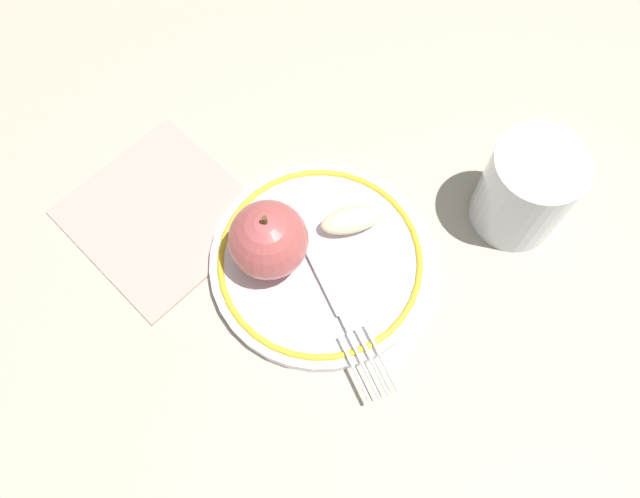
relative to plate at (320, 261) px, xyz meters
The scene contains 7 objects.
ground_plane 0.02m from the plate, 59.67° to the left, with size 2.00×2.00×0.00m, color #B7AC98.
plate is the anchor object (origin of this frame).
apple_red_whole 0.06m from the plate, 135.95° to the left, with size 0.07×0.07×0.08m.
apple_slice_front 0.05m from the plate, ahead, with size 0.06×0.03×0.02m, color beige.
fork 0.04m from the plate, 111.27° to the right, with size 0.07×0.17×0.00m.
drinking_glass 0.19m from the plate, 24.93° to the right, with size 0.08×0.08×0.09m, color white.
napkin_folded 0.16m from the plate, 120.49° to the left, with size 0.15×0.15×0.01m, color #CFA295.
Camera 1 is at (-0.14, -0.17, 0.52)m, focal length 35.00 mm.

